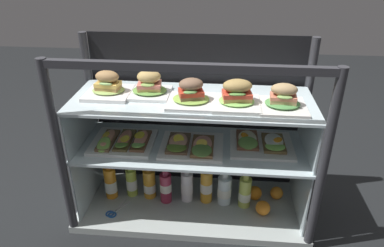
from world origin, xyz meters
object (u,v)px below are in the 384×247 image
juice_bottle_back_right (166,186)px  orange_fruit_rolled_forward (255,193)px  plated_roll_sandwich_mid_right (191,95)px  kitchen_scissors (113,212)px  juice_bottle_tucked_behind (224,190)px  juice_bottle_front_fourth (132,181)px  orange_fruit_beside_bottles (263,208)px  juice_bottle_back_left (206,185)px  open_sandwich_tray_far_left (123,141)px  open_sandwich_tray_center (261,143)px  juice_bottle_front_middle (111,182)px  juice_bottle_near_post (187,186)px  juice_bottle_front_left_end (149,183)px  open_sandwich_tray_right_of_center (191,145)px  plated_roll_sandwich_far_right (108,87)px  plated_roll_sandwich_right_of_center (237,97)px  plated_roll_sandwich_mid_left (149,86)px  plated_roll_sandwich_near_right_corner (283,100)px  orange_fruit_near_left_post (277,193)px

juice_bottle_back_right → orange_fruit_rolled_forward: juice_bottle_back_right is taller
plated_roll_sandwich_mid_right → kitchen_scissors: size_ratio=1.33×
juice_bottle_tucked_behind → kitchen_scissors: bearing=-166.2°
juice_bottle_front_fourth → orange_fruit_beside_bottles: size_ratio=2.82×
juice_bottle_back_left → open_sandwich_tray_far_left: bearing=-173.2°
open_sandwich_tray_center → orange_fruit_rolled_forward: (-0.00, 0.04, -0.33)m
juice_bottle_front_middle → juice_bottle_near_post: size_ratio=1.16×
open_sandwich_tray_far_left → juice_bottle_front_middle: 0.30m
juice_bottle_front_left_end → juice_bottle_back_right: size_ratio=0.99×
juice_bottle_front_middle → kitchen_scissors: bearing=-71.3°
open_sandwich_tray_right_of_center → plated_roll_sandwich_mid_right: bearing=-78.9°
juice_bottle_front_fourth → orange_fruit_rolled_forward: size_ratio=2.74×
plated_roll_sandwich_far_right → juice_bottle_near_post: plated_roll_sandwich_far_right is taller
plated_roll_sandwich_right_of_center → orange_fruit_beside_bottles: size_ratio=2.75×
juice_bottle_back_right → plated_roll_sandwich_mid_left: bearing=155.6°
plated_roll_sandwich_right_of_center → open_sandwich_tray_center: 0.31m
kitchen_scissors → open_sandwich_tray_center: bearing=11.1°
plated_roll_sandwich_near_right_corner → orange_fruit_rolled_forward: 0.61m
plated_roll_sandwich_mid_left → orange_fruit_rolled_forward: (0.53, 0.03, -0.60)m
juice_bottle_front_fourth → plated_roll_sandwich_near_right_corner: bearing=-7.8°
plated_roll_sandwich_far_right → juice_bottle_near_post: bearing=1.5°
open_sandwich_tray_far_left → open_sandwich_tray_center: bearing=4.0°
plated_roll_sandwich_near_right_corner → orange_fruit_beside_bottles: bearing=170.8°
open_sandwich_tray_right_of_center → juice_bottle_tucked_behind: open_sandwich_tray_right_of_center is taller
plated_roll_sandwich_far_right → plated_roll_sandwich_mid_right: size_ratio=1.01×
juice_bottle_near_post → plated_roll_sandwich_near_right_corner: bearing=-11.3°
plated_roll_sandwich_right_of_center → open_sandwich_tray_far_left: plated_roll_sandwich_right_of_center is taller
juice_bottle_back_left → kitchen_scissors: 0.50m
plated_roll_sandwich_mid_right → plated_roll_sandwich_mid_left: bearing=158.2°
plated_roll_sandwich_right_of_center → plated_roll_sandwich_near_right_corner: plated_roll_sandwich_right_of_center is taller
open_sandwich_tray_far_left → juice_bottle_back_left: size_ratio=1.27×
juice_bottle_front_left_end → juice_bottle_tucked_behind: (0.40, -0.01, -0.01)m
orange_fruit_rolled_forward → kitchen_scissors: (-0.73, -0.18, -0.03)m
juice_bottle_back_right → juice_bottle_front_middle: bearing=178.1°
open_sandwich_tray_right_of_center → plated_roll_sandwich_right_of_center: bearing=-7.3°
plated_roll_sandwich_near_right_corner → juice_bottle_front_fourth: size_ratio=0.98×
plated_roll_sandwich_mid_right → plated_roll_sandwich_near_right_corner: bearing=-1.5°
open_sandwich_tray_center → open_sandwich_tray_right_of_center: bearing=-171.0°
open_sandwich_tray_far_left → orange_fruit_beside_bottles: bearing=-2.6°
juice_bottle_front_left_end → juice_bottle_tucked_behind: size_ratio=1.11×
plated_roll_sandwich_far_right → juice_bottle_front_middle: bearing=-177.1°
open_sandwich_tray_right_of_center → juice_bottle_front_left_end: size_ratio=1.33×
juice_bottle_tucked_behind → plated_roll_sandwich_near_right_corner: bearing=-19.1°
plated_roll_sandwich_far_right → plated_roll_sandwich_right_of_center: (0.59, -0.07, 0.01)m
juice_bottle_near_post → juice_bottle_front_left_end: bearing=177.6°
open_sandwich_tray_far_left → orange_fruit_near_left_post: (0.78, 0.10, -0.34)m
plated_roll_sandwich_right_of_center → plated_roll_sandwich_near_right_corner: 0.20m
plated_roll_sandwich_far_right → plated_roll_sandwich_mid_left: (0.19, 0.02, 0.00)m
open_sandwich_tray_far_left → orange_fruit_rolled_forward: 0.75m
plated_roll_sandwich_far_right → kitchen_scissors: (-0.00, -0.14, -0.63)m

